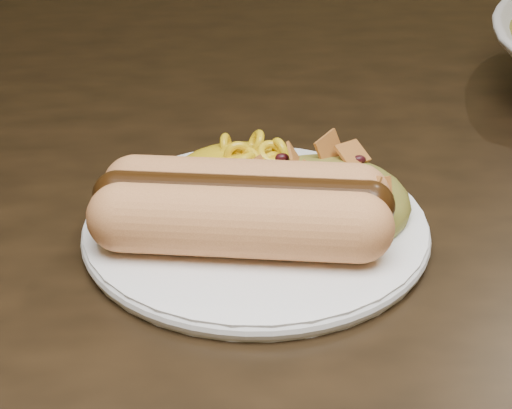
{
  "coord_description": "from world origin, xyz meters",
  "views": [
    {
      "loc": [
        -0.06,
        -0.54,
        1.01
      ],
      "look_at": [
        -0.03,
        -0.13,
        0.77
      ],
      "focal_mm": 55.0,
      "sensor_mm": 36.0,
      "label": 1
    }
  ],
  "objects": [
    {
      "name": "table",
      "position": [
        0.0,
        0.0,
        0.66
      ],
      "size": [
        1.6,
        0.9,
        0.75
      ],
      "color": "black",
      "rests_on": "floor"
    },
    {
      "name": "plate",
      "position": [
        -0.03,
        -0.13,
        0.76
      ],
      "size": [
        0.21,
        0.21,
        0.01
      ],
      "primitive_type": "cylinder",
      "rotation": [
        0.0,
        0.0,
        0.02
      ],
      "color": "white",
      "rests_on": "table"
    },
    {
      "name": "hotdog",
      "position": [
        -0.03,
        -0.15,
        0.78
      ],
      "size": [
        0.15,
        0.09,
        0.04
      ],
      "rotation": [
        0.0,
        0.0,
        -0.16
      ],
      "color": "#F3A85D",
      "rests_on": "plate"
    },
    {
      "name": "mac_and_cheese",
      "position": [
        -0.03,
        -0.07,
        0.78
      ],
      "size": [
        0.11,
        0.1,
        0.03
      ],
      "primitive_type": "ellipsoid",
      "rotation": [
        0.0,
        0.0,
        -0.28
      ],
      "color": "yellow",
      "rests_on": "plate"
    },
    {
      "name": "sour_cream",
      "position": [
        -0.1,
        -0.1,
        0.77
      ],
      "size": [
        0.05,
        0.05,
        0.02
      ],
      "primitive_type": "ellipsoid",
      "rotation": [
        0.0,
        0.0,
        0.43
      ],
      "color": "white",
      "rests_on": "plate"
    },
    {
      "name": "taco_salad",
      "position": [
        0.02,
        -0.12,
        0.78
      ],
      "size": [
        0.11,
        0.1,
        0.05
      ],
      "rotation": [
        0.0,
        0.0,
        -0.19
      ],
      "color": "#995F22",
      "rests_on": "plate"
    }
  ]
}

